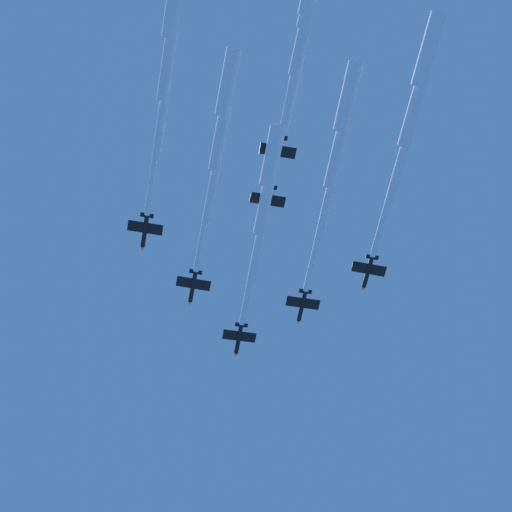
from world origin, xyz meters
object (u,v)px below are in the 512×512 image
at_px(jet_port_mid, 167,62).
at_px(jet_lead, 264,205).
at_px(jet_starboard_inner, 337,153).
at_px(jet_port_outer, 302,40).
at_px(jet_port_inner, 220,137).
at_px(jet_starboard_mid, 413,110).

bearing_deg(jet_port_mid, jet_lead, -110.17).
xyz_separation_m(jet_starboard_inner, jet_port_outer, (2.81, 26.80, 1.46)).
distance_m(jet_port_inner, jet_starboard_inner, 27.01).
relative_size(jet_lead, jet_port_inner, 0.96).
bearing_deg(jet_port_outer, jet_starboard_inner, -95.98).
bearing_deg(jet_port_inner, jet_port_mid, 68.95).
xyz_separation_m(jet_lead, jet_port_mid, (13.71, 37.33, 0.74)).
relative_size(jet_starboard_inner, jet_port_mid, 0.98).
height_order(jet_lead, jet_starboard_mid, jet_lead).
height_order(jet_port_inner, jet_port_outer, jet_port_outer).
bearing_deg(jet_lead, jet_port_inner, 70.76).
distance_m(jet_lead, jet_starboard_inner, 20.99).
bearing_deg(jet_port_outer, jet_lead, -65.66).
height_order(jet_lead, jet_port_mid, jet_port_mid).
height_order(jet_starboard_inner, jet_port_outer, jet_port_outer).
height_order(jet_port_inner, jet_starboard_mid, jet_port_inner).
relative_size(jet_starboard_mid, jet_port_outer, 1.04).
bearing_deg(jet_starboard_inner, jet_port_outer, 84.02).
relative_size(jet_lead, jet_port_outer, 0.95).
relative_size(jet_port_inner, jet_starboard_inner, 0.96).
relative_size(jet_starboard_inner, jet_starboard_mid, 0.99).
relative_size(jet_port_inner, jet_port_outer, 0.99).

